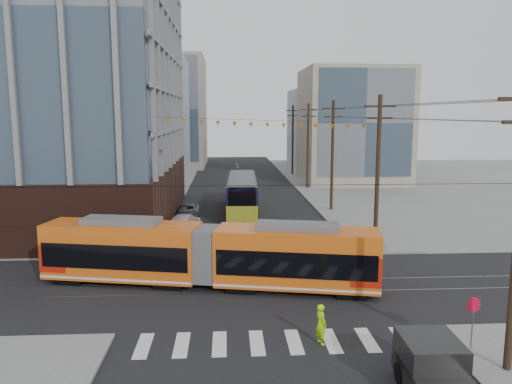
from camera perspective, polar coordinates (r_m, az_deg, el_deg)
ground at (r=25.04m, az=1.56°, el=-13.84°), size 160.00×160.00×0.00m
bg_bldg_nw_near at (r=76.49m, az=-14.84°, el=8.12°), size 18.00×16.00×18.00m
bg_bldg_ne_near at (r=73.28m, az=10.94°, el=7.44°), size 14.00×14.00×16.00m
bg_bldg_nw_far at (r=95.76m, az=-10.71°, el=8.96°), size 16.00×18.00×20.00m
bg_bldg_ne_far at (r=93.22m, az=9.08°, el=7.16°), size 16.00×16.00×14.00m
utility_pole_far at (r=79.81m, az=4.21°, el=5.89°), size 0.30×0.30×11.00m
streetcar at (r=28.45m, az=-5.56°, el=-7.15°), size 19.13×6.47×3.66m
city_bus at (r=49.28m, az=-1.60°, el=-0.26°), size 3.20×12.96×3.65m
parked_car_silver at (r=38.71m, az=-7.69°, el=-4.58°), size 1.78×4.35×1.40m
parked_car_white at (r=42.11m, az=-8.20°, el=-3.45°), size 2.89×5.31×1.46m
parked_car_grey at (r=48.54m, az=-7.62°, el=-1.95°), size 2.23×4.41×1.19m
pedestrian at (r=22.03m, az=7.44°, el=-14.73°), size 0.63×0.75×1.75m
stop_sign at (r=22.84m, az=23.48°, el=-13.92°), size 0.81×0.81×2.21m
jersey_barrier at (r=37.74m, az=12.66°, el=-5.56°), size 1.91×3.98×0.78m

